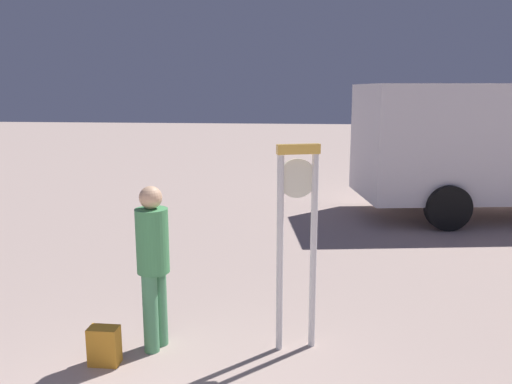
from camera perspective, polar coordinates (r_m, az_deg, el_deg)
name	(u,v)px	position (r m, az deg, el deg)	size (l,w,h in m)	color
standing_clock	(297,226)	(5.35, 4.55, -3.80)	(0.45, 0.21, 2.20)	silver
person_near_clock	(153,260)	(5.52, -11.28, -7.35)	(0.34, 0.34, 1.77)	#4D9162
backpack	(105,346)	(5.64, -16.37, -15.98)	(0.30, 0.22, 0.40)	orange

